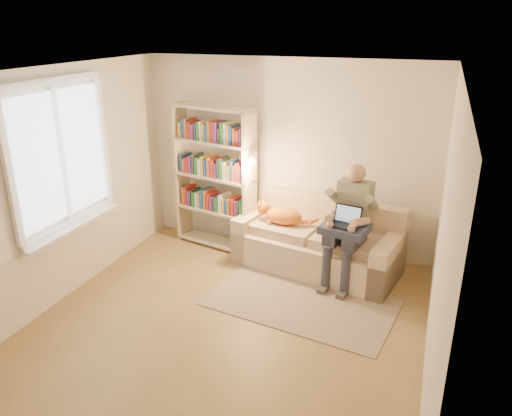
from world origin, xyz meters
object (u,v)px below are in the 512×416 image
at_px(person, 350,218).
at_px(bookshelf, 214,171).
at_px(sofa, 318,244).
at_px(cat, 280,215).
at_px(laptop, 346,220).

distance_m(person, bookshelf, 1.99).
bearing_deg(sofa, person, -19.05).
relative_size(sofa, person, 1.49).
relative_size(cat, laptop, 2.05).
bearing_deg(laptop, sofa, 147.86).
height_order(person, cat, person).
xyz_separation_m(person, bookshelf, (-1.93, 0.39, 0.28)).
xyz_separation_m(person, cat, (-0.93, 0.20, -0.15)).
relative_size(person, cat, 1.95).
height_order(sofa, bookshelf, bookshelf).
relative_size(sofa, bookshelf, 1.10).
xyz_separation_m(sofa, cat, (-0.52, -0.04, 0.36)).
xyz_separation_m(sofa, laptop, (0.39, -0.36, 0.53)).
bearing_deg(person, bookshelf, 179.26).
relative_size(cat, bookshelf, 0.38).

